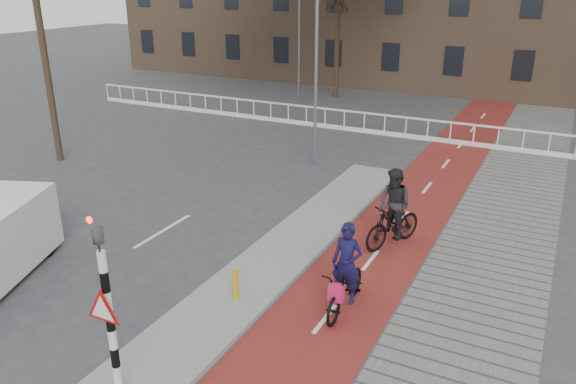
% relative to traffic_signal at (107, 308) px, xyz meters
% --- Properties ---
extents(ground, '(120.00, 120.00, 0.00)m').
position_rel_traffic_signal_xyz_m(ground, '(0.60, 2.02, -1.99)').
color(ground, '#38383A').
rests_on(ground, ground).
extents(bike_lane, '(2.50, 60.00, 0.01)m').
position_rel_traffic_signal_xyz_m(bike_lane, '(2.10, 12.02, -1.98)').
color(bike_lane, maroon).
rests_on(bike_lane, ground).
extents(sidewalk, '(3.00, 60.00, 0.01)m').
position_rel_traffic_signal_xyz_m(sidewalk, '(4.90, 12.02, -1.98)').
color(sidewalk, slate).
rests_on(sidewalk, ground).
extents(curb_island, '(1.80, 16.00, 0.12)m').
position_rel_traffic_signal_xyz_m(curb_island, '(-0.10, 6.02, -1.93)').
color(curb_island, gray).
rests_on(curb_island, ground).
extents(traffic_signal, '(0.80, 0.80, 3.68)m').
position_rel_traffic_signal_xyz_m(traffic_signal, '(0.00, 0.00, 0.00)').
color(traffic_signal, black).
rests_on(traffic_signal, curb_island).
extents(bollard, '(0.12, 0.12, 0.76)m').
position_rel_traffic_signal_xyz_m(bollard, '(0.06, 3.69, -1.49)').
color(bollard, '#CC950B').
rests_on(bollard, curb_island).
extents(cyclist_near, '(0.73, 2.03, 2.09)m').
position_rel_traffic_signal_xyz_m(cyclist_near, '(2.36, 4.55, -1.28)').
color(cyclist_near, black).
rests_on(cyclist_near, bike_lane).
extents(cyclist_far, '(1.41, 2.13, 2.20)m').
position_rel_traffic_signal_xyz_m(cyclist_far, '(2.33, 8.12, -1.07)').
color(cyclist_far, black).
rests_on(cyclist_far, bike_lane).
extents(railing, '(28.00, 0.10, 0.99)m').
position_rel_traffic_signal_xyz_m(railing, '(-4.40, 19.02, -1.68)').
color(railing, silver).
rests_on(railing, ground).
extents(tree_left, '(0.26, 0.26, 9.81)m').
position_rel_traffic_signal_xyz_m(tree_left, '(-11.92, 9.53, 2.91)').
color(tree_left, black).
rests_on(tree_left, ground).
extents(tree_mid, '(0.29, 0.29, 7.13)m').
position_rel_traffic_signal_xyz_m(tree_mid, '(-6.79, 26.17, 1.58)').
color(tree_mid, black).
rests_on(tree_mid, ground).
extents(streetlight_near, '(0.12, 0.12, 8.55)m').
position_rel_traffic_signal_xyz_m(streetlight_near, '(-2.49, 13.60, 2.29)').
color(streetlight_near, slate).
rests_on(streetlight_near, ground).
extents(streetlight_left, '(0.12, 0.12, 8.11)m').
position_rel_traffic_signal_xyz_m(streetlight_left, '(-8.43, 24.41, 2.06)').
color(streetlight_left, slate).
rests_on(streetlight_left, ground).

